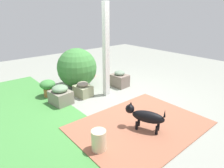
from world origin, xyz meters
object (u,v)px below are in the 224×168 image
object	(u,v)px
porch_pillar	(106,52)
terracotta_pot_broad	(48,86)
stone_planter_far	(61,95)
terracotta_pot_tall	(91,70)
stone_planter_mid	(83,90)
round_shrub	(77,68)
stone_planter_nearest	(120,79)
dog	(145,116)
ceramic_urn	(99,141)

from	to	relation	value
porch_pillar	terracotta_pot_broad	world-z (taller)	porch_pillar
terracotta_pot_broad	porch_pillar	bearing A→B (deg)	-126.67
stone_planter_far	terracotta_pot_tall	xyz separation A→B (m)	(1.21, -1.69, 0.01)
stone_planter_mid	round_shrub	world-z (taller)	round_shrub
stone_planter_far	porch_pillar	bearing A→B (deg)	-104.75
stone_planter_nearest	stone_planter_mid	size ratio (longest dim) A/B	1.09
stone_planter_nearest	round_shrub	bearing A→B (deg)	50.50
stone_planter_far	dog	world-z (taller)	dog
porch_pillar	stone_planter_nearest	world-z (taller)	porch_pillar
stone_planter_nearest	round_shrub	distance (m)	1.22
stone_planter_far	terracotta_pot_tall	size ratio (longest dim) A/B	0.85
round_shrub	terracotta_pot_tall	xyz separation A→B (m)	(0.52, -0.82, -0.32)
porch_pillar	stone_planter_nearest	distance (m)	1.15
stone_planter_far	round_shrub	bearing A→B (deg)	-51.46
round_shrub	dog	world-z (taller)	round_shrub
stone_planter_nearest	ceramic_urn	size ratio (longest dim) A/B	1.44
stone_planter_nearest	dog	xyz separation A→B (m)	(-1.90, 1.13, 0.08)
stone_planter_nearest	stone_planter_mid	bearing A→B (deg)	85.73
terracotta_pot_broad	ceramic_urn	distance (m)	2.46
stone_planter_nearest	terracotta_pot_tall	size ratio (longest dim) A/B	0.81
porch_pillar	ceramic_urn	size ratio (longest dim) A/B	6.38
stone_planter_nearest	stone_planter_far	xyz separation A→B (m)	(0.06, 1.78, 0.00)
stone_planter_mid	stone_planter_nearest	bearing A→B (deg)	-94.27
stone_planter_mid	round_shrub	size ratio (longest dim) A/B	0.43
stone_planter_nearest	porch_pillar	bearing A→B (deg)	109.44
round_shrub	dog	bearing A→B (deg)	175.20
ceramic_urn	stone_planter_far	bearing A→B (deg)	-9.23
stone_planter_nearest	terracotta_pot_broad	xyz separation A→B (m)	(0.63, 1.83, 0.06)
round_shrub	ceramic_urn	size ratio (longest dim) A/B	3.11
stone_planter_far	dog	size ratio (longest dim) A/B	0.76
porch_pillar	dog	xyz separation A→B (m)	(-1.67, 0.46, -0.83)
stone_planter_far	ceramic_urn	distance (m)	1.89
porch_pillar	stone_planter_mid	bearing A→B (deg)	56.86
round_shrub	ceramic_urn	distance (m)	2.84
stone_planter_far	terracotta_pot_broad	bearing A→B (deg)	5.23
terracotta_pot_broad	dog	size ratio (longest dim) A/B	0.62
stone_planter_nearest	round_shrub	size ratio (longest dim) A/B	0.46
porch_pillar	dog	size ratio (longest dim) A/B	3.23
porch_pillar	stone_planter_nearest	size ratio (longest dim) A/B	4.44
dog	porch_pillar	bearing A→B (deg)	-15.56
porch_pillar	stone_planter_mid	xyz separation A→B (m)	(0.32, 0.49, -0.94)
stone_planter_mid	dog	bearing A→B (deg)	-179.21
ceramic_urn	stone_planter_nearest	bearing A→B (deg)	-48.93
stone_planter_mid	dog	world-z (taller)	dog
terracotta_pot_broad	terracotta_pot_tall	size ratio (longest dim) A/B	0.70
stone_planter_nearest	stone_planter_mid	xyz separation A→B (m)	(0.09, 1.16, -0.03)
porch_pillar	dog	world-z (taller)	porch_pillar
ceramic_urn	porch_pillar	bearing A→B (deg)	-41.87
stone_planter_mid	terracotta_pot_tall	size ratio (longest dim) A/B	0.75
round_shrub	terracotta_pot_tall	distance (m)	1.02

